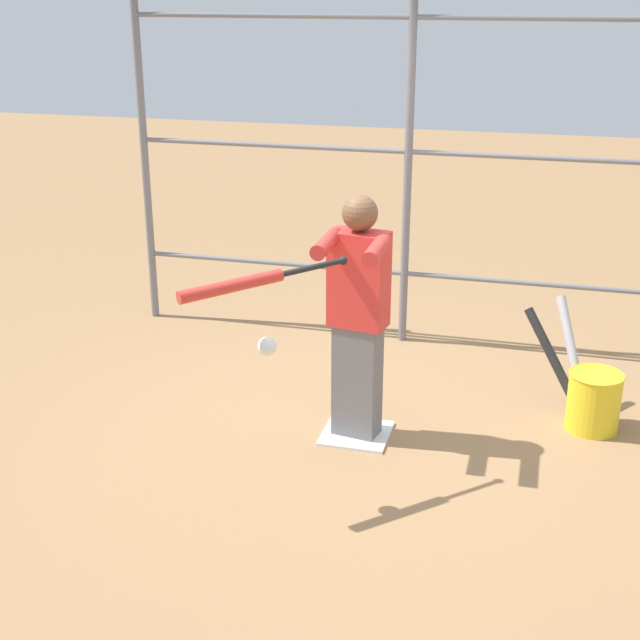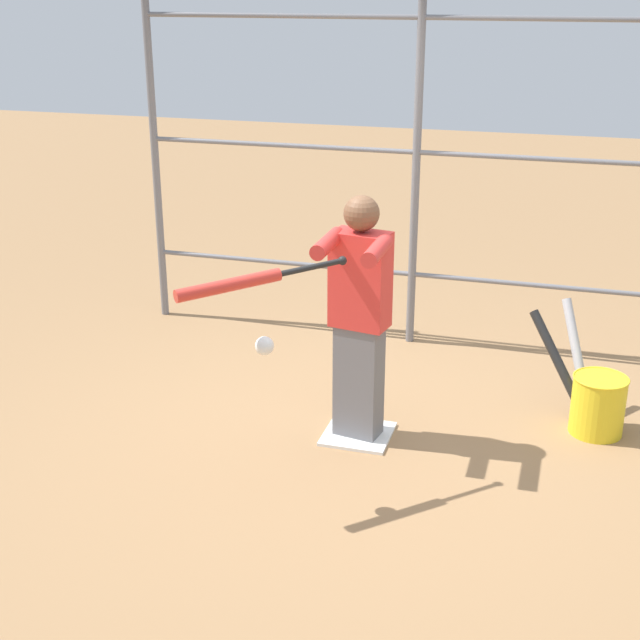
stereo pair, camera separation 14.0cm
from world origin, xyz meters
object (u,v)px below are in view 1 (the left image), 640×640
(baseball_bat_swinging, at_px, (246,283))
(bat_bucket, at_px, (590,396))
(softball_in_flight, at_px, (267,346))
(batter, at_px, (358,312))

(baseball_bat_swinging, bearing_deg, bat_bucket, -143.77)
(softball_in_flight, height_order, bat_bucket, softball_in_flight)
(baseball_bat_swinging, distance_m, bat_bucket, 2.39)
(batter, distance_m, baseball_bat_swinging, 0.97)
(batter, height_order, baseball_bat_swinging, batter)
(bat_bucket, bearing_deg, softball_in_flight, 38.53)
(batter, relative_size, bat_bucket, 2.05)
(softball_in_flight, bearing_deg, bat_bucket, -141.47)
(batter, xyz_separation_m, bat_bucket, (-1.36, -0.50, -0.59))
(batter, relative_size, baseball_bat_swinging, 2.11)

